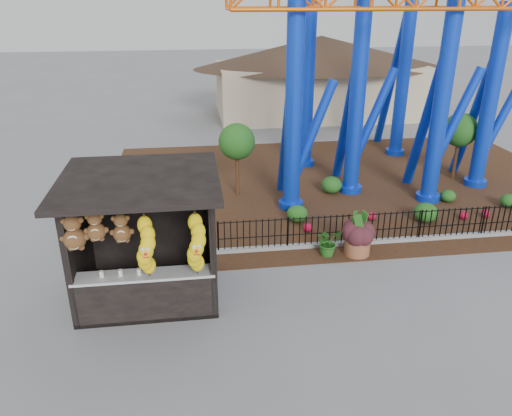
{
  "coord_description": "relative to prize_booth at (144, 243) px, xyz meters",
  "views": [
    {
      "loc": [
        -1.83,
        -9.59,
        6.82
      ],
      "look_at": [
        -0.33,
        1.5,
        2.0
      ],
      "focal_mm": 35.0,
      "sensor_mm": 36.0,
      "label": 1
    }
  ],
  "objects": [
    {
      "name": "planter_foliage",
      "position": [
        5.7,
        1.52,
        -0.63
      ],
      "size": [
        0.7,
        0.7,
        0.64
      ],
      "primitive_type": "ellipsoid",
      "color": "#36151B",
      "rests_on": "terracotta_planter"
    },
    {
      "name": "curb",
      "position": [
        7.01,
        2.09,
        -1.46
      ],
      "size": [
        18.0,
        0.18,
        0.12
      ],
      "primitive_type": "cube",
      "color": "gray",
      "rests_on": "ground"
    },
    {
      "name": "roller_coaster",
      "position": [
        8.13,
        7.31,
        4.93
      ],
      "size": [
        11.0,
        6.37,
        10.82
      ],
      "color": "#0C34D1",
      "rests_on": "ground"
    },
    {
      "name": "ground",
      "position": [
        3.01,
        -0.91,
        -1.52
      ],
      "size": [
        120.0,
        120.0,
        0.0
      ],
      "primitive_type": "plane",
      "color": "slate",
      "rests_on": "ground"
    },
    {
      "name": "terracotta_planter",
      "position": [
        5.7,
        1.52,
        -1.23
      ],
      "size": [
        0.74,
        0.74,
        0.57
      ],
      "primitive_type": "cylinder",
      "rotation": [
        0.0,
        0.0,
        -0.01
      ],
      "color": "brown",
      "rests_on": "ground"
    },
    {
      "name": "mulch_bed",
      "position": [
        7.01,
        7.09,
        -1.51
      ],
      "size": [
        18.0,
        12.0,
        0.02
      ],
      "primitive_type": "cube",
      "color": "#331E11",
      "rests_on": "ground"
    },
    {
      "name": "potted_plant",
      "position": [
        4.87,
        1.58,
        -1.11
      ],
      "size": [
        0.88,
        0.82,
        0.82
      ],
      "primitive_type": "imported",
      "rotation": [
        0.0,
        0.0,
        0.27
      ],
      "color": "#1D5B1A",
      "rests_on": "ground"
    },
    {
      "name": "landscaping",
      "position": [
        7.72,
        4.43,
        -1.23
      ],
      "size": [
        8.12,
        3.67,
        0.62
      ],
      "color": "#1D4F17",
      "rests_on": "mulch_bed"
    },
    {
      "name": "pavilion",
      "position": [
        9.01,
        19.09,
        1.55
      ],
      "size": [
        15.0,
        15.0,
        4.8
      ],
      "color": "#BFAD8C",
      "rests_on": "ground"
    },
    {
      "name": "picket_fence",
      "position": [
        7.91,
        2.09,
        -1.02
      ],
      "size": [
        12.2,
        0.06,
        1.0
      ],
      "primitive_type": null,
      "color": "black",
      "rests_on": "ground"
    },
    {
      "name": "prize_booth",
      "position": [
        0.0,
        0.0,
        0.0
      ],
      "size": [
        3.5,
        3.4,
        3.12
      ],
      "color": "black",
      "rests_on": "ground"
    }
  ]
}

